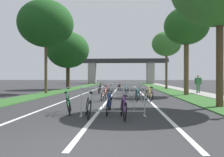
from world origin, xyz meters
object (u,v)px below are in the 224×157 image
object	(u,v)px
bicycle_silver_9	(88,107)
bicycle_purple_10	(124,108)
pedestrian_strolling	(198,82)
crowd_barrier_fourth	(105,85)
crowd_barrier_third	(117,88)
tree_left_oak_mid	(46,24)
bicycle_blue_5	(109,105)
bicycle_orange_6	(120,87)
tree_left_cypress_far	(68,50)
bicycle_teal_11	(127,89)
tree_right_oak_near	(166,44)
bicycle_yellow_7	(149,95)
bicycle_green_8	(69,104)
crowd_barrier_nearest	(113,102)
bicycle_white_3	(110,94)
tree_right_pine_near	(186,26)
bicycle_red_4	(105,94)
bicycle_teal_1	(137,95)
bicycle_purple_0	(118,87)
crowd_barrier_second	(123,92)

from	to	relation	value
bicycle_silver_9	bicycle_purple_10	size ratio (longest dim) A/B	0.96
pedestrian_strolling	crowd_barrier_fourth	bearing A→B (deg)	146.63
crowd_barrier_fourth	bicycle_purple_10	distance (m)	19.13
crowd_barrier_third	pedestrian_strolling	bearing A→B (deg)	0.88
tree_left_oak_mid	bicycle_purple_10	world-z (taller)	tree_left_oak_mid
bicycle_blue_5	bicycle_orange_6	xyz separation A→B (m)	(-0.00, 18.63, -0.02)
tree_left_cypress_far	bicycle_purple_10	xyz separation A→B (m)	(6.97, -20.05, -4.43)
bicycle_teal_11	tree_right_oak_near	bearing A→B (deg)	67.54
bicycle_teal_11	pedestrian_strolling	bearing A→B (deg)	6.35
bicycle_yellow_7	bicycle_silver_9	distance (m)	6.63
tree_left_cypress_far	bicycle_green_8	xyz separation A→B (m)	(4.80, -19.01, -4.40)
crowd_barrier_nearest	bicycle_white_3	size ratio (longest dim) A/B	1.37
tree_right_pine_near	bicycle_red_4	distance (m)	9.31
crowd_barrier_fourth	bicycle_teal_1	world-z (taller)	crowd_barrier_fourth
tree_left_oak_mid	bicycle_red_4	distance (m)	10.16
tree_left_cypress_far	bicycle_orange_6	bearing A→B (deg)	-4.62
tree_right_pine_near	crowd_barrier_fourth	distance (m)	11.90
tree_left_oak_mid	tree_right_oak_near	size ratio (longest dim) A/B	1.16
tree_left_oak_mid	tree_right_oak_near	world-z (taller)	tree_left_oak_mid
bicycle_purple_0	tree_right_oak_near	bearing A→B (deg)	14.18
crowd_barrier_second	bicycle_purple_0	xyz separation A→B (m)	(-0.67, 11.91, -0.17)
tree_right_pine_near	crowd_barrier_third	xyz separation A→B (m)	(-5.66, 1.88, -4.99)
bicycle_teal_11	bicycle_green_8	bearing A→B (deg)	-90.11
tree_right_oak_near	bicycle_purple_0	bearing A→B (deg)	-158.09
bicycle_silver_9	bicycle_teal_11	world-z (taller)	bicycle_silver_9
tree_left_oak_mid	bicycle_teal_1	bearing A→B (deg)	-37.98
crowd_barrier_second	tree_right_pine_near	bearing A→B (deg)	40.70
bicycle_purple_0	bicycle_red_4	xyz separation A→B (m)	(-0.44, -12.42, 0.03)
bicycle_teal_1	bicycle_silver_9	world-z (taller)	bicycle_silver_9
bicycle_blue_5	bicycle_teal_11	size ratio (longest dim) A/B	1.06
bicycle_teal_1	bicycle_orange_6	size ratio (longest dim) A/B	1.06
bicycle_teal_1	tree_left_oak_mid	bearing A→B (deg)	137.11
bicycle_red_4	bicycle_purple_10	size ratio (longest dim) A/B	1.03
bicycle_teal_1	bicycle_silver_9	bearing A→B (deg)	-113.24
tree_left_cypress_far	bicycle_teal_1	distance (m)	16.50
bicycle_yellow_7	crowd_barrier_nearest	bearing A→B (deg)	-118.41
bicycle_white_3	bicycle_red_4	size ratio (longest dim) A/B	1.00
tree_left_cypress_far	bicycle_orange_6	xyz separation A→B (m)	(6.40, -0.52, -4.44)
tree_right_oak_near	bicycle_teal_1	world-z (taller)	tree_right_oak_near
tree_right_oak_near	bicycle_yellow_7	bearing A→B (deg)	-103.66
crowd_barrier_fourth	bicycle_yellow_7	xyz separation A→B (m)	(3.76, -12.83, -0.17)
crowd_barrier_fourth	bicycle_orange_6	distance (m)	1.81
bicycle_white_3	bicycle_orange_6	world-z (taller)	bicycle_white_3
tree_right_oak_near	pedestrian_strolling	distance (m)	9.26
bicycle_orange_6	crowd_barrier_nearest	bearing A→B (deg)	-96.75
crowd_barrier_second	pedestrian_strolling	world-z (taller)	pedestrian_strolling
bicycle_silver_9	bicycle_blue_5	bearing A→B (deg)	35.45
crowd_barrier_fourth	bicycle_orange_6	size ratio (longest dim) A/B	1.48
bicycle_silver_9	bicycle_red_4	bearing A→B (deg)	75.94
bicycle_purple_0	bicycle_teal_11	size ratio (longest dim) A/B	1.00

